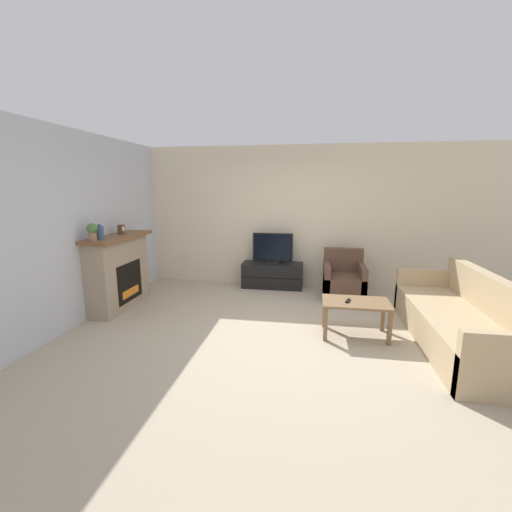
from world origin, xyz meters
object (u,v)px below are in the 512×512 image
at_px(tv_stand, 272,275).
at_px(coffee_table, 356,307).
at_px(mantel_vase_left, 100,232).
at_px(tv, 273,249).
at_px(armchair, 343,281).
at_px(remote, 348,301).
at_px(couch, 462,323).
at_px(mantel_clock, 121,229).
at_px(fireplace, 119,271).
at_px(potted_plant, 92,231).

distance_m(tv_stand, coffee_table, 2.43).
height_order(mantel_vase_left, tv, mantel_vase_left).
height_order(armchair, remote, armchair).
height_order(armchair, couch, couch).
bearing_deg(armchair, coffee_table, -89.48).
height_order(mantel_vase_left, mantel_clock, mantel_vase_left).
bearing_deg(mantel_clock, mantel_vase_left, -90.08).
height_order(coffee_table, remote, remote).
height_order(mantel_vase_left, remote, mantel_vase_left).
distance_m(tv_stand, tv, 0.51).
bearing_deg(mantel_vase_left, fireplace, 92.31).
height_order(mantel_clock, tv, mantel_clock).
distance_m(mantel_vase_left, coffee_table, 3.73).
bearing_deg(fireplace, remote, -8.83).
distance_m(remote, couch, 1.37).
distance_m(coffee_table, remote, 0.14).
height_order(tv_stand, remote, remote).
height_order(tv, coffee_table, tv).
distance_m(mantel_vase_left, tv_stand, 3.17).
bearing_deg(mantel_clock, coffee_table, -10.38).
relative_size(tv, couch, 0.31).
bearing_deg(mantel_clock, tv_stand, 30.72).
xyz_separation_m(fireplace, tv_stand, (2.31, 1.50, -0.36)).
bearing_deg(couch, armchair, 125.93).
distance_m(tv, remote, 2.40).
bearing_deg(mantel_clock, remote, -11.09).
height_order(mantel_vase_left, potted_plant, potted_plant).
xyz_separation_m(armchair, remote, (-0.09, -1.68, 0.20)).
relative_size(tv_stand, couch, 0.47).
distance_m(fireplace, mantel_clock, 0.67).
distance_m(fireplace, potted_plant, 0.93).
bearing_deg(mantel_clock, armchair, 15.42).
xyz_separation_m(mantel_clock, armchair, (3.60, 0.99, -0.98)).
relative_size(mantel_vase_left, tv, 0.29).
bearing_deg(mantel_vase_left, coffee_table, -1.64).
distance_m(tv, couch, 3.36).
bearing_deg(mantel_clock, fireplace, -97.21).
relative_size(fireplace, mantel_clock, 9.31).
bearing_deg(couch, potted_plant, 179.84).
distance_m(mantel_vase_left, couch, 4.97).
relative_size(mantel_clock, tv, 0.20).
bearing_deg(couch, coffee_table, 176.14).
height_order(fireplace, couch, fireplace).
bearing_deg(tv_stand, coffee_table, -56.77).
distance_m(tv, coffee_table, 2.44).
xyz_separation_m(potted_plant, remote, (3.51, 0.05, -0.84)).
xyz_separation_m(mantel_vase_left, tv, (2.29, 1.92, -0.53)).
xyz_separation_m(potted_plant, tv_stand, (2.29, 2.10, -1.08)).
bearing_deg(tv_stand, tv, -90.00).
bearing_deg(tv_stand, fireplace, -146.97).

